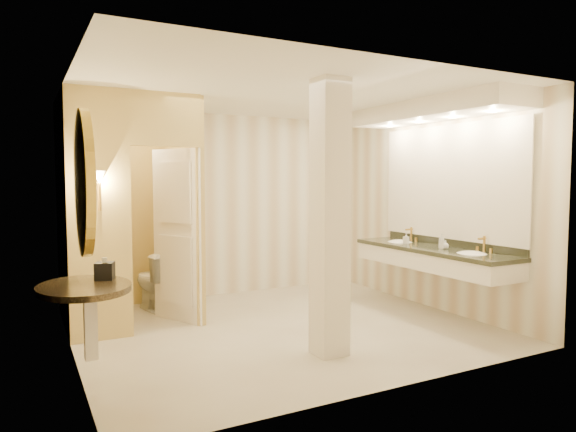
% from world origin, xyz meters
% --- Properties ---
extents(floor, '(4.50, 4.50, 0.00)m').
position_xyz_m(floor, '(0.00, 0.00, 0.00)').
color(floor, beige).
rests_on(floor, ground).
extents(ceiling, '(4.50, 4.50, 0.00)m').
position_xyz_m(ceiling, '(0.00, 0.00, 2.70)').
color(ceiling, white).
rests_on(ceiling, wall_back).
extents(wall_back, '(4.50, 0.02, 2.70)m').
position_xyz_m(wall_back, '(0.00, 2.00, 1.35)').
color(wall_back, white).
rests_on(wall_back, floor).
extents(wall_front, '(4.50, 0.02, 2.70)m').
position_xyz_m(wall_front, '(0.00, -2.00, 1.35)').
color(wall_front, white).
rests_on(wall_front, floor).
extents(wall_left, '(0.02, 4.00, 2.70)m').
position_xyz_m(wall_left, '(-2.25, 0.00, 1.35)').
color(wall_left, white).
rests_on(wall_left, floor).
extents(wall_right, '(0.02, 4.00, 2.70)m').
position_xyz_m(wall_right, '(2.25, 0.00, 1.35)').
color(wall_right, white).
rests_on(wall_right, floor).
extents(toilet_closet, '(1.50, 1.55, 2.70)m').
position_xyz_m(toilet_closet, '(-1.13, 0.97, 1.39)').
color(toilet_closet, '#EDD87C').
rests_on(toilet_closet, floor).
extents(wall_sconce, '(0.14, 0.14, 0.42)m').
position_xyz_m(wall_sconce, '(-1.93, 0.43, 1.73)').
color(wall_sconce, '#B78D3A').
rests_on(wall_sconce, toilet_closet).
extents(vanity, '(0.75, 2.54, 2.09)m').
position_xyz_m(vanity, '(1.98, -0.40, 1.63)').
color(vanity, white).
rests_on(vanity, floor).
extents(console_shelf, '(0.92, 0.92, 1.91)m').
position_xyz_m(console_shelf, '(-2.21, -0.85, 1.34)').
color(console_shelf, black).
rests_on(console_shelf, floor).
extents(pillar, '(0.30, 0.30, 2.70)m').
position_xyz_m(pillar, '(0.01, -1.03, 1.35)').
color(pillar, white).
rests_on(pillar, floor).
extents(tissue_box, '(0.19, 0.19, 0.15)m').
position_xyz_m(tissue_box, '(-2.05, -0.69, 0.95)').
color(tissue_box, black).
rests_on(tissue_box, console_shelf).
extents(toilet, '(0.61, 0.86, 0.80)m').
position_xyz_m(toilet, '(-1.10, 1.48, 0.40)').
color(toilet, white).
rests_on(toilet, floor).
extents(soap_bottle_a, '(0.08, 0.08, 0.14)m').
position_xyz_m(soap_bottle_a, '(1.89, 0.03, 0.95)').
color(soap_bottle_a, beige).
rests_on(soap_bottle_a, vanity).
extents(soap_bottle_b, '(0.10, 0.10, 0.11)m').
position_xyz_m(soap_bottle_b, '(1.96, -0.60, 0.93)').
color(soap_bottle_b, silver).
rests_on(soap_bottle_b, vanity).
extents(soap_bottle_c, '(0.08, 0.08, 0.19)m').
position_xyz_m(soap_bottle_c, '(1.92, -0.58, 0.97)').
color(soap_bottle_c, '#C6B28C').
rests_on(soap_bottle_c, vanity).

